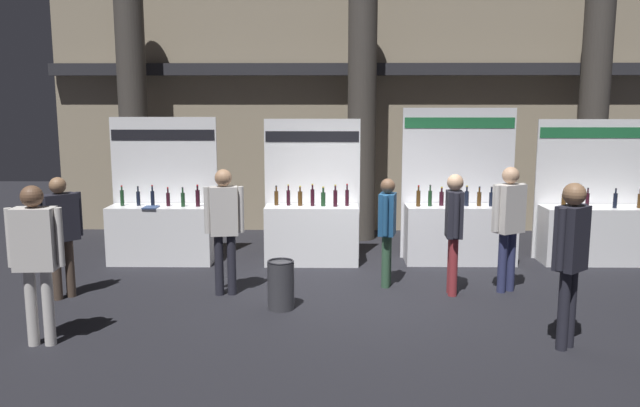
{
  "coord_description": "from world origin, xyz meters",
  "views": [
    {
      "loc": [
        -0.62,
        -8.68,
        2.68
      ],
      "look_at": [
        -0.76,
        0.37,
        1.22
      ],
      "focal_mm": 35.2,
      "sensor_mm": 36.0,
      "label": 1
    }
  ],
  "objects": [
    {
      "name": "ground_plane",
      "position": [
        0.0,
        0.0,
        0.0
      ],
      "size": [
        25.2,
        25.2,
        0.0
      ],
      "primitive_type": "plane",
      "color": "black"
    },
    {
      "name": "hall_colonnade",
      "position": [
        0.0,
        4.33,
        2.94
      ],
      "size": [
        12.6,
        1.32,
        6.07
      ],
      "color": "gray",
      "rests_on": "ground_plane"
    },
    {
      "name": "exhibitor_booth_0",
      "position": [
        -3.45,
        1.65,
        0.6
      ],
      "size": [
        1.81,
        0.69,
        2.44
      ],
      "color": "white",
      "rests_on": "ground_plane"
    },
    {
      "name": "exhibitor_booth_1",
      "position": [
        -0.92,
        1.64,
        0.6
      ],
      "size": [
        1.62,
        0.66,
        2.41
      ],
      "color": "white",
      "rests_on": "ground_plane"
    },
    {
      "name": "exhibitor_booth_2",
      "position": [
        1.57,
        1.73,
        0.62
      ],
      "size": [
        1.91,
        0.66,
        2.59
      ],
      "color": "white",
      "rests_on": "ground_plane"
    },
    {
      "name": "exhibitor_booth_3",
      "position": [
        3.89,
        1.74,
        0.59
      ],
      "size": [
        1.97,
        0.66,
        2.4
      ],
      "color": "white",
      "rests_on": "ground_plane"
    },
    {
      "name": "trash_bin",
      "position": [
        -1.26,
        -0.78,
        0.33
      ],
      "size": [
        0.35,
        0.35,
        0.65
      ],
      "color": "#38383D",
      "rests_on": "ground_plane"
    },
    {
      "name": "visitor_0",
      "position": [
        -2.08,
        -0.18,
        1.06
      ],
      "size": [
        0.54,
        0.26,
        1.78
      ],
      "rotation": [
        0.0,
        0.0,
        3.3
      ],
      "color": "#23232D",
      "rests_on": "ground_plane"
    },
    {
      "name": "visitor_1",
      "position": [
        1.11,
        -0.11,
        1.0
      ],
      "size": [
        0.23,
        0.48,
        1.71
      ],
      "rotation": [
        0.0,
        0.0,
        4.66
      ],
      "color": "maroon",
      "rests_on": "ground_plane"
    },
    {
      "name": "visitor_2",
      "position": [
        0.22,
        0.28,
        0.93
      ],
      "size": [
        0.29,
        0.49,
        1.6
      ],
      "rotation": [
        0.0,
        0.0,
        4.48
      ],
      "color": "#33563D",
      "rests_on": "ground_plane"
    },
    {
      "name": "visitor_3",
      "position": [
        1.91,
        0.04,
        1.09
      ],
      "size": [
        0.5,
        0.43,
        1.79
      ],
      "rotation": [
        0.0,
        0.0,
        0.53
      ],
      "color": "navy",
      "rests_on": "ground_plane"
    },
    {
      "name": "visitor_4",
      "position": [
        -4.29,
        -0.37,
        1.02
      ],
      "size": [
        0.49,
        0.5,
        1.69
      ],
      "rotation": [
        0.0,
        0.0,
        0.82
      ],
      "color": "#47382D",
      "rests_on": "ground_plane"
    },
    {
      "name": "visitor_5",
      "position": [
        1.98,
        -2.06,
        1.1
      ],
      "size": [
        0.42,
        0.41,
        1.84
      ],
      "rotation": [
        0.0,
        0.0,
        0.72
      ],
      "color": "#23232D",
      "rests_on": "ground_plane"
    },
    {
      "name": "visitor_7",
      "position": [
        -3.83,
        -2.06,
        1.1
      ],
      "size": [
        0.61,
        0.28,
        1.8
      ],
      "rotation": [
        0.0,
        0.0,
        0.07
      ],
      "color": "silver",
      "rests_on": "ground_plane"
    }
  ]
}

